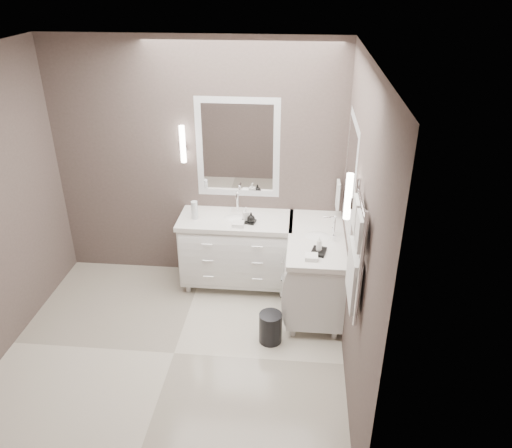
# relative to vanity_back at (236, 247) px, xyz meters

# --- Properties ---
(floor) EXTENTS (3.20, 3.00, 0.01)m
(floor) POSITION_rel_vanity_back_xyz_m (-0.45, -1.23, -0.49)
(floor) COLOR beige
(floor) RESTS_ON ground
(ceiling) EXTENTS (3.20, 3.00, 0.01)m
(ceiling) POSITION_rel_vanity_back_xyz_m (-0.45, -1.23, 2.22)
(ceiling) COLOR white
(ceiling) RESTS_ON wall_back
(wall_back) EXTENTS (3.20, 0.01, 2.70)m
(wall_back) POSITION_rel_vanity_back_xyz_m (-0.45, 0.28, 0.86)
(wall_back) COLOR #534642
(wall_back) RESTS_ON floor
(wall_front) EXTENTS (3.20, 0.01, 2.70)m
(wall_front) POSITION_rel_vanity_back_xyz_m (-0.45, -2.73, 0.86)
(wall_front) COLOR #534642
(wall_front) RESTS_ON floor
(wall_right) EXTENTS (0.01, 3.00, 2.70)m
(wall_right) POSITION_rel_vanity_back_xyz_m (1.15, -1.23, 0.86)
(wall_right) COLOR #534642
(wall_right) RESTS_ON floor
(vanity_back) EXTENTS (1.24, 0.59, 0.97)m
(vanity_back) POSITION_rel_vanity_back_xyz_m (0.00, 0.00, 0.00)
(vanity_back) COLOR white
(vanity_back) RESTS_ON floor
(vanity_right) EXTENTS (0.59, 1.24, 0.97)m
(vanity_right) POSITION_rel_vanity_back_xyz_m (0.88, -0.33, 0.00)
(vanity_right) COLOR white
(vanity_right) RESTS_ON floor
(mirror_back) EXTENTS (0.90, 0.02, 1.10)m
(mirror_back) POSITION_rel_vanity_back_xyz_m (-0.00, 0.26, 1.06)
(mirror_back) COLOR white
(mirror_back) RESTS_ON wall_back
(mirror_right) EXTENTS (0.02, 0.90, 1.10)m
(mirror_right) POSITION_rel_vanity_back_xyz_m (1.14, -0.43, 1.06)
(mirror_right) COLOR white
(mirror_right) RESTS_ON wall_right
(sconce_back) EXTENTS (0.06, 0.06, 0.40)m
(sconce_back) POSITION_rel_vanity_back_xyz_m (-0.58, 0.20, 1.11)
(sconce_back) COLOR white
(sconce_back) RESTS_ON wall_back
(sconce_right) EXTENTS (0.06, 0.06, 0.40)m
(sconce_right) POSITION_rel_vanity_back_xyz_m (1.08, -1.01, 1.11)
(sconce_right) COLOR white
(sconce_right) RESTS_ON wall_right
(towel_bar_corner) EXTENTS (0.03, 0.22, 0.30)m
(towel_bar_corner) POSITION_rel_vanity_back_xyz_m (1.09, 0.13, 0.63)
(towel_bar_corner) COLOR white
(towel_bar_corner) RESTS_ON wall_right
(towel_ladder) EXTENTS (0.06, 0.58, 0.90)m
(towel_ladder) POSITION_rel_vanity_back_xyz_m (1.10, -1.63, 0.91)
(towel_ladder) COLOR white
(towel_ladder) RESTS_ON wall_right
(waste_bin) EXTENTS (0.27, 0.27, 0.31)m
(waste_bin) POSITION_rel_vanity_back_xyz_m (0.45, -0.96, -0.33)
(waste_bin) COLOR black
(waste_bin) RESTS_ON floor
(amenity_tray_back) EXTENTS (0.17, 0.14, 0.02)m
(amenity_tray_back) POSITION_rel_vanity_back_xyz_m (0.15, -0.09, 0.38)
(amenity_tray_back) COLOR black
(amenity_tray_back) RESTS_ON vanity_back
(amenity_tray_right) EXTENTS (0.17, 0.20, 0.03)m
(amenity_tray_right) POSITION_rel_vanity_back_xyz_m (0.88, -0.66, 0.38)
(amenity_tray_right) COLOR black
(amenity_tray_right) RESTS_ON vanity_right
(water_bottle) EXTENTS (0.08, 0.08, 0.20)m
(water_bottle) POSITION_rel_vanity_back_xyz_m (-0.44, -0.05, 0.46)
(water_bottle) COLOR silver
(water_bottle) RESTS_ON vanity_back
(soap_bottle_a) EXTENTS (0.08, 0.08, 0.14)m
(soap_bottle_a) POSITION_rel_vanity_back_xyz_m (0.12, -0.07, 0.46)
(soap_bottle_a) COLOR white
(soap_bottle_a) RESTS_ON amenity_tray_back
(soap_bottle_b) EXTENTS (0.10, 0.10, 0.11)m
(soap_bottle_b) POSITION_rel_vanity_back_xyz_m (0.18, -0.12, 0.44)
(soap_bottle_b) COLOR black
(soap_bottle_b) RESTS_ON amenity_tray_back
(soap_bottle_c) EXTENTS (0.06, 0.06, 0.15)m
(soap_bottle_c) POSITION_rel_vanity_back_xyz_m (0.88, -0.66, 0.47)
(soap_bottle_c) COLOR white
(soap_bottle_c) RESTS_ON amenity_tray_right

